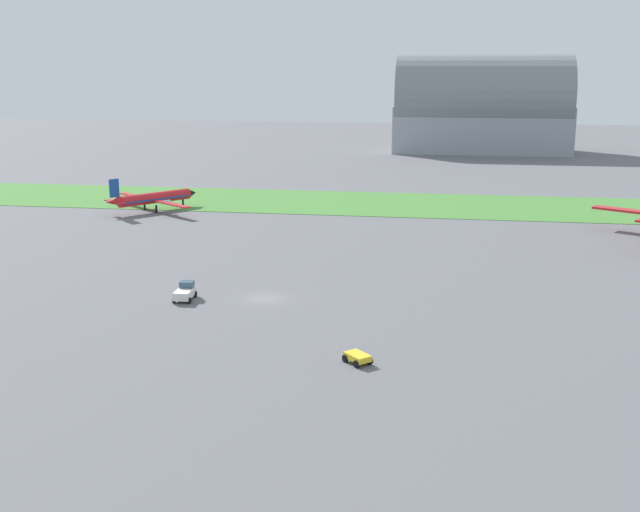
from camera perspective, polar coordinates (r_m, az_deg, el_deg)
name	(u,v)px	position (r m, az deg, el deg)	size (l,w,h in m)	color
ground_plane	(264,298)	(90.67, -4.08, -3.11)	(600.00, 600.00, 0.00)	slate
grass_taxiway_strip	(342,203)	(154.81, 1.58, 3.93)	(360.00, 28.00, 0.08)	#478438
airplane_taxiing_turboprop	(153,198)	(148.49, -12.10, 4.17)	(18.83, 16.72, 6.77)	red
pushback_tug_near_gate	(185,292)	(91.09, -9.82, -2.60)	(2.19, 3.67, 1.95)	white
baggage_cart_by_runway	(357,357)	(71.03, 2.75, -7.40)	(2.91, 2.93, 0.90)	yellow
hangar_distant	(482,108)	(254.27, 11.72, 10.53)	(54.17, 27.00, 30.43)	#9399A3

